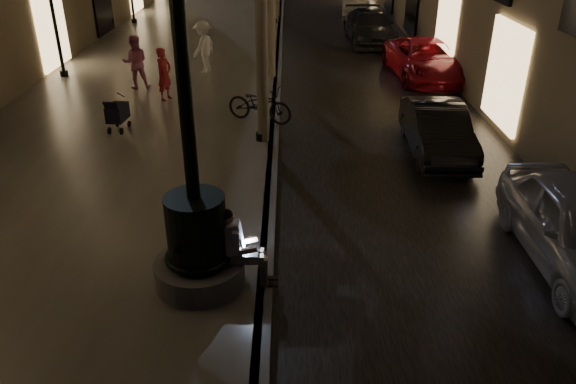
{
  "coord_description": "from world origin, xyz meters",
  "views": [
    {
      "loc": [
        0.36,
        -5.19,
        5.45
      ],
      "look_at": [
        0.36,
        3.0,
        1.27
      ],
      "focal_mm": 35.0,
      "sensor_mm": 36.0,
      "label": 1
    }
  ],
  "objects_px": {
    "pedestrian_red": "(164,74)",
    "car_fifth": "(355,5)",
    "pedestrian_white": "(203,47)",
    "bicycle": "(260,104)",
    "car_second": "(437,130)",
    "stroller": "(117,113)",
    "car_third": "(426,60)",
    "lamp_curb_a": "(259,16)",
    "seated_man_laptop": "(238,245)",
    "fountain_lamppost": "(196,226)",
    "car_rear": "(370,27)",
    "pedestrian_pink": "(135,62)"
  },
  "relations": [
    {
      "from": "pedestrian_red",
      "to": "car_fifth",
      "type": "bearing_deg",
      "value": 1.64
    },
    {
      "from": "pedestrian_white",
      "to": "bicycle",
      "type": "height_order",
      "value": "pedestrian_white"
    },
    {
      "from": "car_second",
      "to": "bicycle",
      "type": "height_order",
      "value": "car_second"
    },
    {
      "from": "stroller",
      "to": "pedestrian_red",
      "type": "relative_size",
      "value": 0.63
    },
    {
      "from": "car_third",
      "to": "pedestrian_red",
      "type": "xyz_separation_m",
      "value": [
        -8.54,
        -3.09,
        0.32
      ]
    },
    {
      "from": "lamp_curb_a",
      "to": "stroller",
      "type": "bearing_deg",
      "value": 170.12
    },
    {
      "from": "seated_man_laptop",
      "to": "pedestrian_red",
      "type": "height_order",
      "value": "pedestrian_red"
    },
    {
      "from": "stroller",
      "to": "pedestrian_white",
      "type": "xyz_separation_m",
      "value": [
        1.47,
        5.92,
        0.39
      ]
    },
    {
      "from": "car_second",
      "to": "bicycle",
      "type": "distance_m",
      "value": 4.73
    },
    {
      "from": "fountain_lamppost",
      "to": "car_rear",
      "type": "relative_size",
      "value": 1.11
    },
    {
      "from": "pedestrian_white",
      "to": "car_second",
      "type": "bearing_deg",
      "value": 69.12
    },
    {
      "from": "seated_man_laptop",
      "to": "pedestrian_pink",
      "type": "xyz_separation_m",
      "value": [
        -4.1,
        10.56,
        0.15
      ]
    },
    {
      "from": "car_third",
      "to": "bicycle",
      "type": "xyz_separation_m",
      "value": [
        -5.6,
        -5.06,
        0.04
      ]
    },
    {
      "from": "fountain_lamppost",
      "to": "car_second",
      "type": "relative_size",
      "value": 1.41
    },
    {
      "from": "seated_man_laptop",
      "to": "car_rear",
      "type": "bearing_deg",
      "value": 76.51
    },
    {
      "from": "stroller",
      "to": "car_rear",
      "type": "relative_size",
      "value": 0.21
    },
    {
      "from": "car_fifth",
      "to": "car_second",
      "type": "bearing_deg",
      "value": -85.74
    },
    {
      "from": "car_rear",
      "to": "pedestrian_pink",
      "type": "distance_m",
      "value": 11.48
    },
    {
      "from": "stroller",
      "to": "pedestrian_white",
      "type": "relative_size",
      "value": 0.56
    },
    {
      "from": "car_second",
      "to": "pedestrian_pink",
      "type": "relative_size",
      "value": 2.19
    },
    {
      "from": "stroller",
      "to": "pedestrian_red",
      "type": "height_order",
      "value": "pedestrian_red"
    },
    {
      "from": "pedestrian_pink",
      "to": "bicycle",
      "type": "xyz_separation_m",
      "value": [
        4.09,
        -3.18,
        -0.34
      ]
    },
    {
      "from": "pedestrian_pink",
      "to": "car_fifth",
      "type": "bearing_deg",
      "value": -134.44
    },
    {
      "from": "lamp_curb_a",
      "to": "car_second",
      "type": "relative_size",
      "value": 1.3
    },
    {
      "from": "car_rear",
      "to": "pedestrian_white",
      "type": "height_order",
      "value": "pedestrian_white"
    },
    {
      "from": "stroller",
      "to": "car_third",
      "type": "bearing_deg",
      "value": 38.63
    },
    {
      "from": "fountain_lamppost",
      "to": "stroller",
      "type": "bearing_deg",
      "value": 114.63
    },
    {
      "from": "stroller",
      "to": "pedestrian_red",
      "type": "xyz_separation_m",
      "value": [
        0.71,
        2.7,
        0.29
      ]
    },
    {
      "from": "car_second",
      "to": "car_rear",
      "type": "xyz_separation_m",
      "value": [
        0.0,
        12.66,
        0.07
      ]
    },
    {
      "from": "pedestrian_red",
      "to": "pedestrian_white",
      "type": "distance_m",
      "value": 3.31
    },
    {
      "from": "car_third",
      "to": "pedestrian_red",
      "type": "relative_size",
      "value": 3.05
    },
    {
      "from": "lamp_curb_a",
      "to": "pedestrian_white",
      "type": "relative_size",
      "value": 2.72
    },
    {
      "from": "car_rear",
      "to": "bicycle",
      "type": "height_order",
      "value": "car_rear"
    },
    {
      "from": "fountain_lamppost",
      "to": "pedestrian_pink",
      "type": "xyz_separation_m",
      "value": [
        -3.49,
        10.56,
        -0.17
      ]
    },
    {
      "from": "pedestrian_red",
      "to": "bicycle",
      "type": "distance_m",
      "value": 3.54
    },
    {
      "from": "car_third",
      "to": "seated_man_laptop",
      "type": "bearing_deg",
      "value": -117.93
    },
    {
      "from": "car_second",
      "to": "pedestrian_red",
      "type": "relative_size",
      "value": 2.36
    },
    {
      "from": "car_third",
      "to": "pedestrian_red",
      "type": "distance_m",
      "value": 9.08
    },
    {
      "from": "lamp_curb_a",
      "to": "pedestrian_red",
      "type": "bearing_deg",
      "value": 132.19
    },
    {
      "from": "fountain_lamppost",
      "to": "stroller",
      "type": "xyz_separation_m",
      "value": [
        -3.05,
        6.65,
        -0.52
      ]
    },
    {
      "from": "pedestrian_white",
      "to": "stroller",
      "type": "bearing_deg",
      "value": 11.71
    },
    {
      "from": "stroller",
      "to": "car_second",
      "type": "height_order",
      "value": "car_second"
    },
    {
      "from": "car_second",
      "to": "car_fifth",
      "type": "xyz_separation_m",
      "value": [
        0.05,
        19.07,
        0.06
      ]
    },
    {
      "from": "car_second",
      "to": "bicycle",
      "type": "relative_size",
      "value": 1.95
    },
    {
      "from": "lamp_curb_a",
      "to": "bicycle",
      "type": "distance_m",
      "value": 2.89
    },
    {
      "from": "seated_man_laptop",
      "to": "pedestrian_white",
      "type": "height_order",
      "value": "pedestrian_white"
    },
    {
      "from": "lamp_curb_a",
      "to": "stroller",
      "type": "height_order",
      "value": "lamp_curb_a"
    },
    {
      "from": "fountain_lamppost",
      "to": "car_rear",
      "type": "bearing_deg",
      "value": 74.71
    },
    {
      "from": "lamp_curb_a",
      "to": "car_third",
      "type": "height_order",
      "value": "lamp_curb_a"
    },
    {
      "from": "fountain_lamppost",
      "to": "lamp_curb_a",
      "type": "relative_size",
      "value": 1.08
    }
  ]
}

